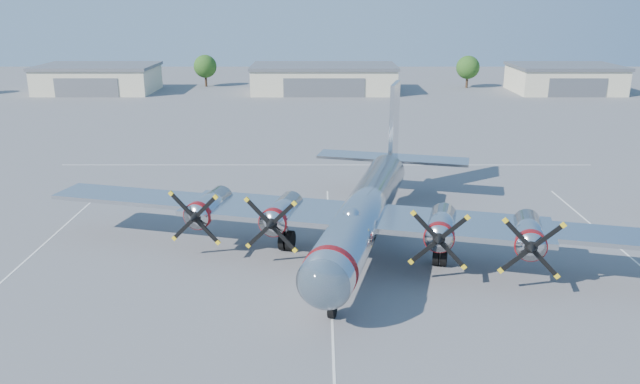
{
  "coord_description": "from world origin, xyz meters",
  "views": [
    {
      "loc": [
        -0.7,
        -43.3,
        18.17
      ],
      "look_at": [
        -0.72,
        4.51,
        3.2
      ],
      "focal_mm": 35.0,
      "sensor_mm": 36.0,
      "label": 1
    }
  ],
  "objects_px": {
    "hangar_west": "(98,78)",
    "main_bomber_b29": "(366,247)",
    "tree_west": "(205,66)",
    "hangar_east": "(564,78)",
    "hangar_center": "(324,78)",
    "tree_east": "(468,67)"
  },
  "relations": [
    {
      "from": "hangar_west",
      "to": "main_bomber_b29",
      "type": "distance_m",
      "value": 94.26
    },
    {
      "from": "tree_west",
      "to": "main_bomber_b29",
      "type": "relative_size",
      "value": 0.14
    },
    {
      "from": "hangar_west",
      "to": "hangar_east",
      "type": "xyz_separation_m",
      "value": [
        93.0,
        0.0,
        0.0
      ]
    },
    {
      "from": "hangar_east",
      "to": "main_bomber_b29",
      "type": "bearing_deg",
      "value": -119.11
    },
    {
      "from": "main_bomber_b29",
      "to": "hangar_east",
      "type": "bearing_deg",
      "value": 75.09
    },
    {
      "from": "hangar_center",
      "to": "hangar_west",
      "type": "bearing_deg",
      "value": 180.0
    },
    {
      "from": "hangar_east",
      "to": "tree_west",
      "type": "distance_m",
      "value": 73.46
    },
    {
      "from": "tree_east",
      "to": "main_bomber_b29",
      "type": "distance_m",
      "value": 91.47
    },
    {
      "from": "hangar_center",
      "to": "main_bomber_b29",
      "type": "height_order",
      "value": "hangar_center"
    },
    {
      "from": "tree_east",
      "to": "main_bomber_b29",
      "type": "bearing_deg",
      "value": -107.32
    },
    {
      "from": "tree_west",
      "to": "tree_east",
      "type": "height_order",
      "value": "same"
    },
    {
      "from": "hangar_east",
      "to": "tree_east",
      "type": "relative_size",
      "value": 3.1
    },
    {
      "from": "hangar_east",
      "to": "tree_west",
      "type": "bearing_deg",
      "value": 173.72
    },
    {
      "from": "tree_west",
      "to": "tree_east",
      "type": "bearing_deg",
      "value": -2.08
    },
    {
      "from": "hangar_center",
      "to": "main_bomber_b29",
      "type": "xyz_separation_m",
      "value": [
        2.8,
        -81.19,
        -2.71
      ]
    },
    {
      "from": "hangar_west",
      "to": "hangar_east",
      "type": "height_order",
      "value": "same"
    },
    {
      "from": "tree_west",
      "to": "tree_east",
      "type": "xyz_separation_m",
      "value": [
        55.0,
        -2.0,
        0.0
      ]
    },
    {
      "from": "hangar_center",
      "to": "tree_east",
      "type": "bearing_deg",
      "value": 11.38
    },
    {
      "from": "hangar_west",
      "to": "tree_west",
      "type": "xyz_separation_m",
      "value": [
        20.0,
        8.04,
        1.51
      ]
    },
    {
      "from": "hangar_east",
      "to": "tree_east",
      "type": "xyz_separation_m",
      "value": [
        -18.0,
        6.04,
        1.51
      ]
    },
    {
      "from": "tree_east",
      "to": "main_bomber_b29",
      "type": "relative_size",
      "value": 0.14
    },
    {
      "from": "hangar_center",
      "to": "tree_east",
      "type": "xyz_separation_m",
      "value": [
        30.0,
        6.04,
        1.51
      ]
    }
  ]
}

